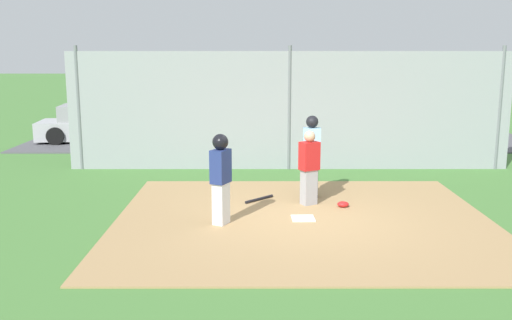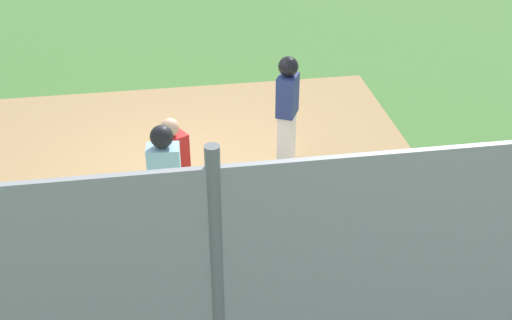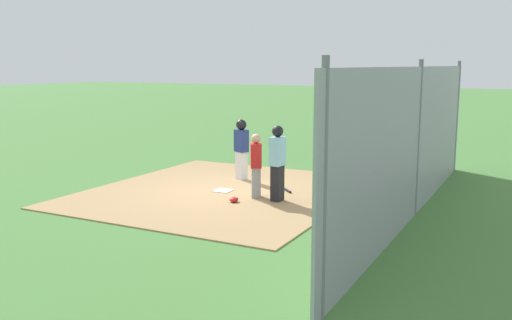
% 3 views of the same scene
% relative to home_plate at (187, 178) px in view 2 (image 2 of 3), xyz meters
% --- Properties ---
extents(ground_plane, '(140.00, 140.00, 0.00)m').
position_rel_home_plate_xyz_m(ground_plane, '(0.00, 0.00, -0.04)').
color(ground_plane, '#477A38').
extents(dirt_infield, '(7.20, 6.40, 0.03)m').
position_rel_home_plate_xyz_m(dirt_infield, '(0.00, 0.00, -0.03)').
color(dirt_infield, '#A88456').
rests_on(dirt_infield, ground_plane).
extents(home_plate, '(0.45, 0.45, 0.02)m').
position_rel_home_plate_xyz_m(home_plate, '(0.00, 0.00, 0.00)').
color(home_plate, white).
rests_on(home_plate, dirt_infield).
extents(catcher, '(0.46, 0.41, 1.56)m').
position_rel_home_plate_xyz_m(catcher, '(-0.20, -1.06, 0.80)').
color(catcher, '#9E9EA3').
rests_on(catcher, dirt_infield).
extents(umpire, '(0.40, 0.29, 1.81)m').
position_rel_home_plate_xyz_m(umpire, '(-0.31, -1.69, 0.95)').
color(umpire, black).
rests_on(umpire, dirt_infield).
extents(runner, '(0.40, 0.46, 1.70)m').
position_rel_home_plate_xyz_m(runner, '(1.56, 0.31, 0.97)').
color(runner, silver).
rests_on(runner, dirt_infield).
extents(baseball_bat, '(0.62, 0.61, 0.06)m').
position_rel_home_plate_xyz_m(baseball_bat, '(0.84, -1.37, 0.02)').
color(baseball_bat, black).
rests_on(baseball_bat, dirt_infield).
extents(catcher_mask, '(0.24, 0.20, 0.12)m').
position_rel_home_plate_xyz_m(catcher_mask, '(-0.90, -0.83, 0.05)').
color(catcher_mask, red).
rests_on(catcher_mask, dirt_infield).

